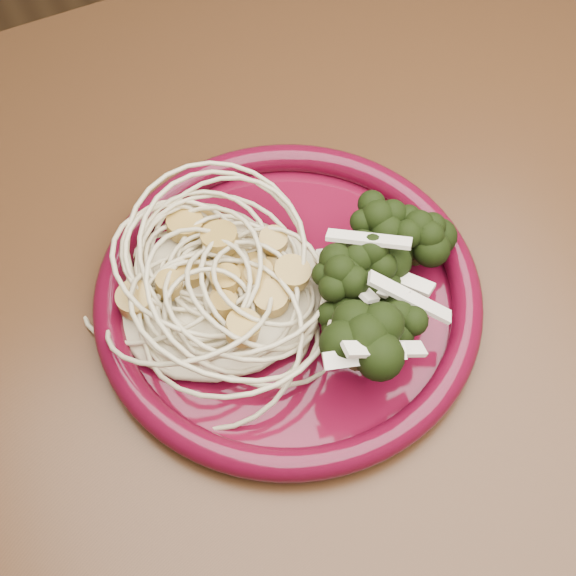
# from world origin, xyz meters

# --- Properties ---
(dining_table) EXTENTS (1.20, 0.80, 0.75)m
(dining_table) POSITION_xyz_m (0.00, 0.00, 0.65)
(dining_table) COLOR #472814
(dining_table) RESTS_ON ground
(dinner_plate) EXTENTS (0.38, 0.38, 0.02)m
(dinner_plate) POSITION_xyz_m (0.03, 0.01, 0.76)
(dinner_plate) COLOR #54081B
(dinner_plate) RESTS_ON dining_table
(spaghetti_pile) EXTENTS (0.20, 0.19, 0.04)m
(spaghetti_pile) POSITION_xyz_m (-0.02, 0.03, 0.77)
(spaghetti_pile) COLOR beige
(spaghetti_pile) RESTS_ON dinner_plate
(scallop_cluster) EXTENTS (0.17, 0.17, 0.04)m
(scallop_cluster) POSITION_xyz_m (-0.02, 0.03, 0.81)
(scallop_cluster) COLOR #BD9846
(scallop_cluster) RESTS_ON spaghetti_pile
(broccoli_pile) EXTENTS (0.16, 0.20, 0.06)m
(broccoli_pile) POSITION_xyz_m (0.09, -0.02, 0.79)
(broccoli_pile) COLOR black
(broccoli_pile) RESTS_ON dinner_plate
(onion_garnish) EXTENTS (0.11, 0.13, 0.06)m
(onion_garnish) POSITION_xyz_m (0.09, -0.02, 0.82)
(onion_garnish) COLOR white
(onion_garnish) RESTS_ON broccoli_pile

